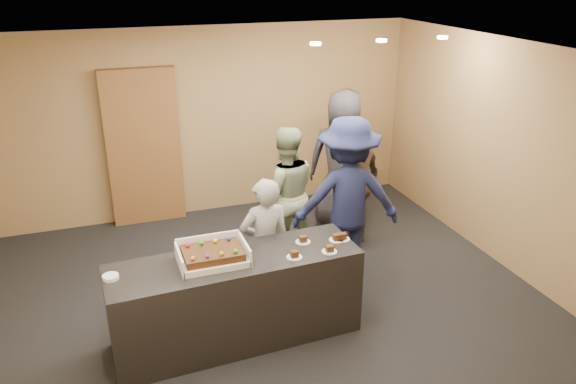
% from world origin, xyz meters
% --- Properties ---
extents(room, '(6.04, 6.00, 2.70)m').
position_xyz_m(room, '(0.00, 0.00, 1.35)').
color(room, black).
rests_on(room, ground).
extents(serving_counter, '(2.43, 0.80, 0.90)m').
position_xyz_m(serving_counter, '(-0.47, -0.71, 0.45)').
color(serving_counter, black).
rests_on(serving_counter, floor).
extents(storage_cabinet, '(1.00, 0.15, 2.20)m').
position_xyz_m(storage_cabinet, '(-0.97, 2.41, 1.10)').
color(storage_cabinet, brown).
rests_on(storage_cabinet, floor).
extents(cake_box, '(0.64, 0.44, 0.19)m').
position_xyz_m(cake_box, '(-0.68, -0.68, 0.94)').
color(cake_box, white).
rests_on(cake_box, serving_counter).
extents(sheet_cake, '(0.54, 0.37, 0.11)m').
position_xyz_m(sheet_cake, '(-0.68, -0.71, 1.00)').
color(sheet_cake, '#341E0B').
rests_on(sheet_cake, cake_box).
extents(plate_stack, '(0.14, 0.14, 0.04)m').
position_xyz_m(plate_stack, '(-1.60, -0.69, 0.92)').
color(plate_stack, white).
rests_on(plate_stack, serving_counter).
extents(slice_a, '(0.15, 0.15, 0.07)m').
position_xyz_m(slice_a, '(0.07, -0.87, 0.92)').
color(slice_a, white).
rests_on(slice_a, serving_counter).
extents(slice_b, '(0.15, 0.15, 0.07)m').
position_xyz_m(slice_b, '(0.25, -0.61, 0.92)').
color(slice_b, white).
rests_on(slice_b, serving_counter).
extents(slice_c, '(0.15, 0.15, 0.07)m').
position_xyz_m(slice_c, '(0.42, -0.88, 0.92)').
color(slice_c, white).
rests_on(slice_c, serving_counter).
extents(slice_d, '(0.15, 0.15, 0.07)m').
position_xyz_m(slice_d, '(0.59, -0.68, 0.92)').
color(slice_d, white).
rests_on(slice_d, serving_counter).
extents(slice_e, '(0.15, 0.15, 0.07)m').
position_xyz_m(slice_e, '(0.65, -0.68, 0.92)').
color(slice_e, white).
rests_on(slice_e, serving_counter).
extents(person_server_grey, '(0.55, 0.37, 1.49)m').
position_xyz_m(person_server_grey, '(-0.03, -0.26, 0.74)').
color(person_server_grey, gray).
rests_on(person_server_grey, floor).
extents(person_sage_man, '(0.89, 0.73, 1.70)m').
position_xyz_m(person_sage_man, '(0.54, 0.75, 0.85)').
color(person_sage_man, gray).
rests_on(person_sage_man, floor).
extents(person_navy_man, '(1.37, 0.98, 1.93)m').
position_xyz_m(person_navy_man, '(1.08, 0.13, 0.96)').
color(person_navy_man, '#191E45').
rests_on(person_navy_man, floor).
extents(person_brown_extra, '(1.06, 0.90, 1.71)m').
position_xyz_m(person_brown_extra, '(1.51, 0.77, 0.85)').
color(person_brown_extra, brown).
rests_on(person_brown_extra, floor).
extents(person_dark_suit, '(1.14, 1.01, 1.95)m').
position_xyz_m(person_dark_suit, '(1.58, 1.34, 0.98)').
color(person_dark_suit, '#2A292F').
rests_on(person_dark_suit, floor).
extents(ceiling_spotlights, '(1.72, 0.12, 0.03)m').
position_xyz_m(ceiling_spotlights, '(1.60, 0.50, 2.67)').
color(ceiling_spotlights, '#FFEAC6').
rests_on(ceiling_spotlights, ceiling).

